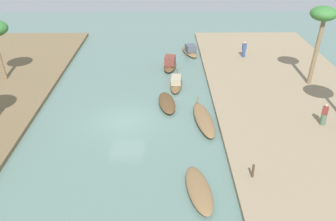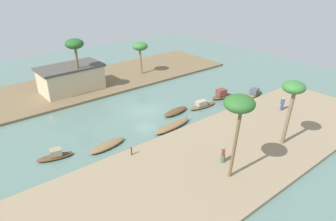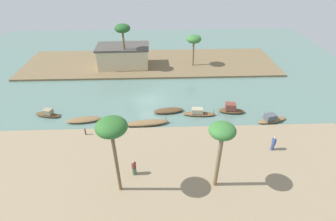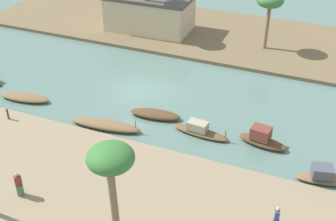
# 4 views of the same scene
# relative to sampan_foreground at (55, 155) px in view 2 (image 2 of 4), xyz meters

# --- Properties ---
(river_water) EXTENTS (69.56, 69.56, 0.00)m
(river_water) POSITION_rel_sampan_foreground_xyz_m (12.45, 3.34, -0.34)
(river_water) COLOR slate
(river_water) RESTS_ON ground
(riverbank_left) EXTENTS (43.67, 12.61, 0.32)m
(riverbank_left) POSITION_rel_sampan_foreground_xyz_m (12.45, -9.60, -0.18)
(riverbank_left) COLOR #937F60
(riverbank_left) RESTS_ON ground
(riverbank_right) EXTENTS (43.67, 12.61, 0.32)m
(riverbank_right) POSITION_rel_sampan_foreground_xyz_m (12.45, 16.29, -0.18)
(riverbank_right) COLOR brown
(riverbank_right) RESTS_ON ground
(sampan_foreground) EXTENTS (3.42, 1.72, 1.00)m
(sampan_foreground) POSITION_rel_sampan_foreground_xyz_m (0.00, 0.00, 0.00)
(sampan_foreground) COLOR brown
(sampan_foreground) RESTS_ON river_water
(sampan_with_tall_canopy) EXTENTS (4.09, 1.31, 0.97)m
(sampan_with_tall_canopy) POSITION_rel_sampan_foreground_xyz_m (18.66, -0.50, -0.01)
(sampan_with_tall_canopy) COLOR brown
(sampan_with_tall_canopy) RESTS_ON river_water
(sampan_with_red_awning) EXTENTS (5.27, 1.72, 1.01)m
(sampan_with_red_awning) POSITION_rel_sampan_foreground_xyz_m (12.28, -2.29, -0.09)
(sampan_with_red_awning) COLOR brown
(sampan_with_red_awning) RESTS_ON river_water
(sampan_midstream) EXTENTS (4.15, 1.75, 0.46)m
(sampan_midstream) POSITION_rel_sampan_foreground_xyz_m (4.69, -1.32, -0.11)
(sampan_midstream) COLOR brown
(sampan_midstream) RESTS_ON river_water
(sampan_near_left_bank) EXTENTS (3.91, 1.98, 1.06)m
(sampan_near_left_bank) POSITION_rel_sampan_foreground_xyz_m (27.17, -2.22, 0.02)
(sampan_near_left_bank) COLOR brown
(sampan_near_left_bank) RESTS_ON river_water
(sampan_open_hull) EXTENTS (3.40, 1.57, 1.31)m
(sampan_open_hull) POSITION_rel_sampan_foreground_xyz_m (22.84, -0.04, 0.13)
(sampan_open_hull) COLOR brown
(sampan_open_hull) RESTS_ON river_water
(sampan_upstream_small) EXTENTS (3.89, 1.69, 0.49)m
(sampan_upstream_small) POSITION_rel_sampan_foreground_xyz_m (14.94, 0.33, -0.10)
(sampan_upstream_small) COLOR brown
(sampan_upstream_small) RESTS_ON river_water
(person_on_near_bank) EXTENTS (0.55, 0.55, 1.57)m
(person_on_near_bank) POSITION_rel_sampan_foreground_xyz_m (11.40, -10.43, 0.60)
(person_on_near_bank) COLOR #4C664C
(person_on_near_bank) RESTS_ON riverbank_left
(person_by_mooring) EXTENTS (0.38, 0.44, 1.63)m
(person_by_mooring) POSITION_rel_sampan_foreground_xyz_m (25.22, -7.60, 0.71)
(person_by_mooring) COLOR #33477A
(person_by_mooring) RESTS_ON riverbank_left
(mooring_post) EXTENTS (0.14, 0.14, 0.81)m
(mooring_post) POSITION_rel_sampan_foreground_xyz_m (5.63, -4.34, 0.38)
(mooring_post) COLOR #4C3823
(mooring_post) RESTS_ON riverbank_left
(palm_tree_left_near) EXTENTS (2.36, 2.36, 7.40)m
(palm_tree_left_near) POSITION_rel_sampan_foreground_xyz_m (10.33, -12.36, 6.50)
(palm_tree_left_near) COLOR brown
(palm_tree_left_near) RESTS_ON riverbank_left
(palm_tree_left_far) EXTENTS (2.09, 2.09, 6.55)m
(palm_tree_left_far) POSITION_rel_sampan_foreground_xyz_m (18.50, -12.08, 5.57)
(palm_tree_left_far) COLOR #7F6647
(palm_tree_left_far) RESTS_ON riverbank_left
(palm_tree_right_tall) EXTENTS (2.42, 2.42, 7.52)m
(palm_tree_right_tall) POSITION_rel_sampan_foreground_xyz_m (8.42, 13.09, 6.50)
(palm_tree_right_tall) COLOR brown
(palm_tree_right_tall) RESTS_ON riverbank_right
(palm_tree_right_short) EXTENTS (2.43, 2.43, 5.19)m
(palm_tree_right_short) POSITION_rel_sampan_foreground_xyz_m (19.71, 14.78, 4.35)
(palm_tree_right_short) COLOR #7F6647
(palm_tree_right_short) RESTS_ON riverbank_right
(riverside_building) EXTENTS (8.71, 5.09, 3.56)m
(riverside_building) POSITION_rel_sampan_foreground_xyz_m (7.95, 14.76, 1.77)
(riverside_building) COLOR beige
(riverside_building) RESTS_ON riverbank_right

